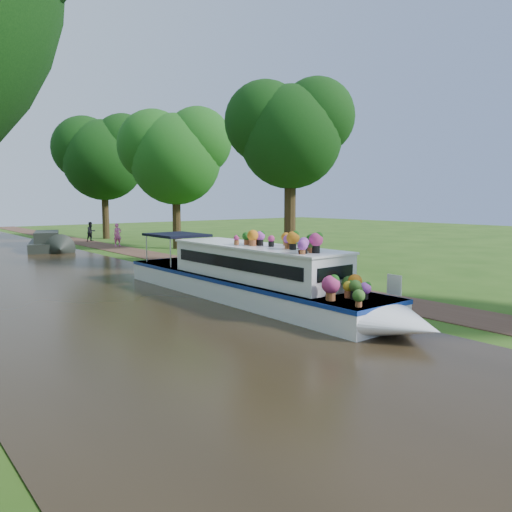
# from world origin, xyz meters

# --- Properties ---
(ground) EXTENTS (100.00, 100.00, 0.00)m
(ground) POSITION_xyz_m (0.00, 0.00, 0.00)
(ground) COLOR #284D13
(ground) RESTS_ON ground
(canal_water) EXTENTS (10.00, 100.00, 0.02)m
(canal_water) POSITION_xyz_m (-6.00, 0.00, 0.01)
(canal_water) COLOR black
(canal_water) RESTS_ON ground
(towpath) EXTENTS (2.20, 100.00, 0.03)m
(towpath) POSITION_xyz_m (1.20, 0.00, 0.01)
(towpath) COLOR #4A2F22
(towpath) RESTS_ON ground
(plant_boat) EXTENTS (2.29, 13.52, 2.29)m
(plant_boat) POSITION_xyz_m (-2.25, -1.97, 0.85)
(plant_boat) COLOR white
(plant_boat) RESTS_ON canal_water
(tree_near_overhang) EXTENTS (5.52, 5.28, 8.99)m
(tree_near_overhang) POSITION_xyz_m (3.79, 3.06, 6.60)
(tree_near_overhang) COLOR black
(tree_near_overhang) RESTS_ON ground
(tree_near_mid) EXTENTS (6.90, 6.60, 9.40)m
(tree_near_mid) POSITION_xyz_m (4.48, 15.08, 6.44)
(tree_near_mid) COLOR black
(tree_near_mid) RESTS_ON ground
(tree_near_far) EXTENTS (7.59, 7.26, 10.30)m
(tree_near_far) POSITION_xyz_m (3.98, 26.09, 7.05)
(tree_near_far) COLOR black
(tree_near_far) RESTS_ON ground
(second_boat) EXTENTS (3.43, 6.72, 1.23)m
(second_boat) POSITION_xyz_m (-2.75, 19.26, 0.50)
(second_boat) COLOR black
(second_boat) RESTS_ON canal_water
(sandwich_board) EXTENTS (0.71, 0.74, 1.04)m
(sandwich_board) POSITION_xyz_m (0.45, -1.73, 0.50)
(sandwich_board) COLOR #A20B26
(sandwich_board) RESTS_ON towpath
(pedestrian_pink) EXTENTS (0.62, 0.43, 1.62)m
(pedestrian_pink) POSITION_xyz_m (1.90, 18.75, 0.84)
(pedestrian_pink) COLOR #E35D79
(pedestrian_pink) RESTS_ON towpath
(pedestrian_dark) EXTENTS (0.86, 0.75, 1.52)m
(pedestrian_dark) POSITION_xyz_m (1.90, 23.81, 0.79)
(pedestrian_dark) COLOR black
(pedestrian_dark) RESTS_ON towpath
(verge_plant) EXTENTS (0.45, 0.42, 0.41)m
(verge_plant) POSITION_xyz_m (-0.06, 1.56, 0.21)
(verge_plant) COLOR #335E1C
(verge_plant) RESTS_ON ground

